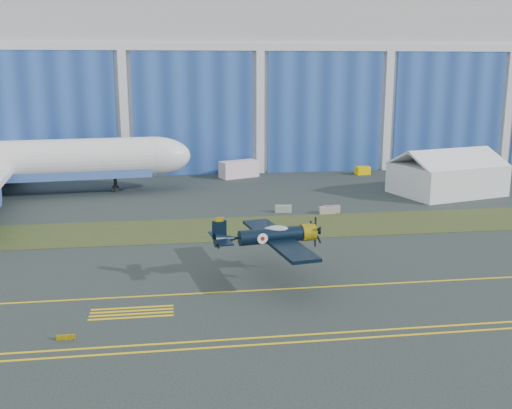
{
  "coord_description": "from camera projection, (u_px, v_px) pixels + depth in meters",
  "views": [
    {
      "loc": [
        -14.83,
        -49.45,
        17.31
      ],
      "look_at": [
        -6.82,
        6.45,
        4.39
      ],
      "focal_mm": 42.0,
      "sensor_mm": 36.0,
      "label": 1
    }
  ],
  "objects": [
    {
      "name": "barrier_a",
      "position": [
        283.0,
        209.0,
        73.24
      ],
      "size": [
        2.06,
        0.88,
        0.9
      ],
      "primitive_type": "cube",
      "rotation": [
        0.0,
        0.0,
        -0.14
      ],
      "color": "gray",
      "rests_on": "ground"
    },
    {
      "name": "hangar",
      "position": [
        243.0,
        80.0,
        119.55
      ],
      "size": [
        220.0,
        45.7,
        30.0
      ],
      "color": "silver",
      "rests_on": "ground"
    },
    {
      "name": "barrier_b",
      "position": [
        327.0,
        210.0,
        72.53
      ],
      "size": [
        2.02,
        0.68,
        0.9
      ],
      "primitive_type": "cube",
      "rotation": [
        0.0,
        0.0,
        0.04
      ],
      "color": "gray",
      "rests_on": "ground"
    },
    {
      "name": "tug",
      "position": [
        363.0,
        171.0,
        99.29
      ],
      "size": [
        2.45,
        1.72,
        1.33
      ],
      "primitive_type": "cube",
      "rotation": [
        0.0,
        0.0,
        0.14
      ],
      "color": "#F6CC00",
      "rests_on": "ground"
    },
    {
      "name": "guard_board_left",
      "position": [
        66.0,
        337.0,
        38.96
      ],
      "size": [
        1.2,
        0.15,
        0.35
      ],
      "primitive_type": "cube",
      "color": "yellow",
      "rests_on": "ground"
    },
    {
      "name": "taxiway_centreline",
      "position": [
        358.0,
        285.0,
        48.8
      ],
      "size": [
        200.0,
        0.2,
        0.02
      ],
      "primitive_type": "cube",
      "color": "yellow",
      "rests_on": "ground"
    },
    {
      "name": "edge_line_near",
      "position": [
        402.0,
        335.0,
        39.63
      ],
      "size": [
        80.0,
        0.2,
        0.02
      ],
      "primitive_type": "cube",
      "color": "yellow",
      "rests_on": "ground"
    },
    {
      "name": "barrier_c",
      "position": [
        332.0,
        209.0,
        73.0
      ],
      "size": [
        2.0,
        0.61,
        0.9
      ],
      "primitive_type": "cube",
      "rotation": [
        0.0,
        0.0,
        -0.0
      ],
      "color": "#9F9089",
      "rests_on": "ground"
    },
    {
      "name": "tent",
      "position": [
        447.0,
        171.0,
        83.46
      ],
      "size": [
        16.06,
        13.47,
        6.44
      ],
      "rotation": [
        0.0,
        0.0,
        0.27
      ],
      "color": "white",
      "rests_on": "ground"
    },
    {
      "name": "shipping_container",
      "position": [
        239.0,
        169.0,
        96.59
      ],
      "size": [
        6.66,
        4.67,
        2.68
      ],
      "primitive_type": "cube",
      "rotation": [
        0.0,
        0.0,
        0.4
      ],
      "color": "silver",
      "rests_on": "ground"
    },
    {
      "name": "edge_line_far",
      "position": [
        397.0,
        329.0,
        40.59
      ],
      "size": [
        80.0,
        0.2,
        0.02
      ],
      "primitive_type": "cube",
      "color": "yellow",
      "rests_on": "ground"
    },
    {
      "name": "grass_median",
      "position": [
        306.0,
        226.0,
        67.13
      ],
      "size": [
        260.0,
        10.0,
        0.02
      ],
      "primitive_type": "cube",
      "color": "#475128",
      "rests_on": "ground"
    },
    {
      "name": "warbird",
      "position": [
        271.0,
        236.0,
        49.37
      ],
      "size": [
        12.41,
        14.18,
        3.74
      ],
      "rotation": [
        0.0,
        0.0,
        0.17
      ],
      "color": "black",
      "rests_on": "ground"
    },
    {
      "name": "ground",
      "position": [
        341.0,
        266.0,
        53.62
      ],
      "size": [
        260.0,
        260.0,
        0.0
      ],
      "primitive_type": "plane",
      "color": "#2B3532",
      "rests_on": "ground"
    },
    {
      "name": "hold_short_ladder",
      "position": [
        132.0,
        313.0,
        43.32
      ],
      "size": [
        6.0,
        2.4,
        0.02
      ],
      "primitive_type": null,
      "color": "yellow",
      "rests_on": "ground"
    }
  ]
}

